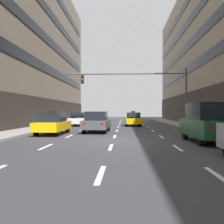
% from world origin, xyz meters
% --- Properties ---
extents(ground_plane, '(120.00, 120.00, 0.00)m').
position_xyz_m(ground_plane, '(0.00, 0.00, 0.00)').
color(ground_plane, '#38383D').
extents(lane_stripe_l1_s3, '(0.16, 2.00, 0.01)m').
position_xyz_m(lane_stripe_l1_s3, '(-3.17, -3.00, 0.00)').
color(lane_stripe_l1_s3, silver).
rests_on(lane_stripe_l1_s3, ground).
extents(lane_stripe_l1_s4, '(0.16, 2.00, 0.01)m').
position_xyz_m(lane_stripe_l1_s4, '(-3.17, 2.00, 0.00)').
color(lane_stripe_l1_s4, silver).
rests_on(lane_stripe_l1_s4, ground).
extents(lane_stripe_l1_s5, '(0.16, 2.00, 0.01)m').
position_xyz_m(lane_stripe_l1_s5, '(-3.17, 7.00, 0.00)').
color(lane_stripe_l1_s5, silver).
rests_on(lane_stripe_l1_s5, ground).
extents(lane_stripe_l1_s6, '(0.16, 2.00, 0.01)m').
position_xyz_m(lane_stripe_l1_s6, '(-3.17, 12.00, 0.00)').
color(lane_stripe_l1_s6, silver).
rests_on(lane_stripe_l1_s6, ground).
extents(lane_stripe_l1_s7, '(0.16, 2.00, 0.01)m').
position_xyz_m(lane_stripe_l1_s7, '(-3.17, 17.00, 0.00)').
color(lane_stripe_l1_s7, silver).
rests_on(lane_stripe_l1_s7, ground).
extents(lane_stripe_l1_s8, '(0.16, 2.00, 0.01)m').
position_xyz_m(lane_stripe_l1_s8, '(-3.17, 22.00, 0.00)').
color(lane_stripe_l1_s8, silver).
rests_on(lane_stripe_l1_s8, ground).
extents(lane_stripe_l1_s9, '(0.16, 2.00, 0.01)m').
position_xyz_m(lane_stripe_l1_s9, '(-3.17, 27.00, 0.00)').
color(lane_stripe_l1_s9, silver).
rests_on(lane_stripe_l1_s9, ground).
extents(lane_stripe_l1_s10, '(0.16, 2.00, 0.01)m').
position_xyz_m(lane_stripe_l1_s10, '(-3.17, 32.00, 0.00)').
color(lane_stripe_l1_s10, silver).
rests_on(lane_stripe_l1_s10, ground).
extents(lane_stripe_l2_s2, '(0.16, 2.00, 0.01)m').
position_xyz_m(lane_stripe_l2_s2, '(0.00, -8.00, 0.00)').
color(lane_stripe_l2_s2, silver).
rests_on(lane_stripe_l2_s2, ground).
extents(lane_stripe_l2_s3, '(0.16, 2.00, 0.01)m').
position_xyz_m(lane_stripe_l2_s3, '(0.00, -3.00, 0.00)').
color(lane_stripe_l2_s3, silver).
rests_on(lane_stripe_l2_s3, ground).
extents(lane_stripe_l2_s4, '(0.16, 2.00, 0.01)m').
position_xyz_m(lane_stripe_l2_s4, '(0.00, 2.00, 0.00)').
color(lane_stripe_l2_s4, silver).
rests_on(lane_stripe_l2_s4, ground).
extents(lane_stripe_l2_s5, '(0.16, 2.00, 0.01)m').
position_xyz_m(lane_stripe_l2_s5, '(0.00, 7.00, 0.00)').
color(lane_stripe_l2_s5, silver).
rests_on(lane_stripe_l2_s5, ground).
extents(lane_stripe_l2_s6, '(0.16, 2.00, 0.01)m').
position_xyz_m(lane_stripe_l2_s6, '(0.00, 12.00, 0.00)').
color(lane_stripe_l2_s6, silver).
rests_on(lane_stripe_l2_s6, ground).
extents(lane_stripe_l2_s7, '(0.16, 2.00, 0.01)m').
position_xyz_m(lane_stripe_l2_s7, '(0.00, 17.00, 0.00)').
color(lane_stripe_l2_s7, silver).
rests_on(lane_stripe_l2_s7, ground).
extents(lane_stripe_l2_s8, '(0.16, 2.00, 0.01)m').
position_xyz_m(lane_stripe_l2_s8, '(0.00, 22.00, 0.00)').
color(lane_stripe_l2_s8, silver).
rests_on(lane_stripe_l2_s8, ground).
extents(lane_stripe_l2_s9, '(0.16, 2.00, 0.01)m').
position_xyz_m(lane_stripe_l2_s9, '(0.00, 27.00, 0.00)').
color(lane_stripe_l2_s9, silver).
rests_on(lane_stripe_l2_s9, ground).
extents(lane_stripe_l2_s10, '(0.16, 2.00, 0.01)m').
position_xyz_m(lane_stripe_l2_s10, '(0.00, 32.00, 0.00)').
color(lane_stripe_l2_s10, silver).
rests_on(lane_stripe_l2_s10, ground).
extents(lane_stripe_l3_s2, '(0.16, 2.00, 0.01)m').
position_xyz_m(lane_stripe_l3_s2, '(3.17, -8.00, 0.00)').
color(lane_stripe_l3_s2, silver).
rests_on(lane_stripe_l3_s2, ground).
extents(lane_stripe_l3_s3, '(0.16, 2.00, 0.01)m').
position_xyz_m(lane_stripe_l3_s3, '(3.17, -3.00, 0.00)').
color(lane_stripe_l3_s3, silver).
rests_on(lane_stripe_l3_s3, ground).
extents(lane_stripe_l3_s4, '(0.16, 2.00, 0.01)m').
position_xyz_m(lane_stripe_l3_s4, '(3.17, 2.00, 0.00)').
color(lane_stripe_l3_s4, silver).
rests_on(lane_stripe_l3_s4, ground).
extents(lane_stripe_l3_s5, '(0.16, 2.00, 0.01)m').
position_xyz_m(lane_stripe_l3_s5, '(3.17, 7.00, 0.00)').
color(lane_stripe_l3_s5, silver).
rests_on(lane_stripe_l3_s5, ground).
extents(lane_stripe_l3_s6, '(0.16, 2.00, 0.01)m').
position_xyz_m(lane_stripe_l3_s6, '(3.17, 12.00, 0.00)').
color(lane_stripe_l3_s6, silver).
rests_on(lane_stripe_l3_s6, ground).
extents(lane_stripe_l3_s7, '(0.16, 2.00, 0.01)m').
position_xyz_m(lane_stripe_l3_s7, '(3.17, 17.00, 0.00)').
color(lane_stripe_l3_s7, silver).
rests_on(lane_stripe_l3_s7, ground).
extents(lane_stripe_l3_s8, '(0.16, 2.00, 0.01)m').
position_xyz_m(lane_stripe_l3_s8, '(3.17, 22.00, 0.00)').
color(lane_stripe_l3_s8, silver).
rests_on(lane_stripe_l3_s8, ground).
extents(lane_stripe_l3_s9, '(0.16, 2.00, 0.01)m').
position_xyz_m(lane_stripe_l3_s9, '(3.17, 27.00, 0.00)').
color(lane_stripe_l3_s9, silver).
rests_on(lane_stripe_l3_s9, ground).
extents(lane_stripe_l3_s10, '(0.16, 2.00, 0.01)m').
position_xyz_m(lane_stripe_l3_s10, '(3.17, 32.00, 0.00)').
color(lane_stripe_l3_s10, silver).
rests_on(lane_stripe_l3_s10, ground).
extents(car_driving_0, '(2.04, 4.62, 1.71)m').
position_xyz_m(car_driving_0, '(-1.61, 5.32, 0.84)').
color(car_driving_0, black).
rests_on(car_driving_0, ground).
extents(taxi_driving_1, '(1.85, 4.32, 1.79)m').
position_xyz_m(taxi_driving_1, '(-4.68, 3.20, 0.80)').
color(taxi_driving_1, black).
rests_on(taxi_driving_1, ground).
extents(taxi_driving_2, '(1.88, 4.27, 1.76)m').
position_xyz_m(taxi_driving_2, '(1.70, 14.04, 0.78)').
color(taxi_driving_2, black).
rests_on(taxi_driving_2, ground).
extents(car_driving_3, '(1.83, 4.27, 1.59)m').
position_xyz_m(car_driving_3, '(-4.72, 13.91, 0.78)').
color(car_driving_3, black).
rests_on(car_driving_3, ground).
extents(car_parked_1, '(2.04, 4.63, 2.21)m').
position_xyz_m(car_parked_1, '(5.29, -0.78, 1.10)').
color(car_parked_1, black).
rests_on(car_parked_1, ground).
extents(traffic_signal_0, '(12.18, 0.35, 5.81)m').
position_xyz_m(traffic_signal_0, '(2.63, 9.48, 4.32)').
color(traffic_signal_0, '#4C4C51').
rests_on(traffic_signal_0, sidewalk_right).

